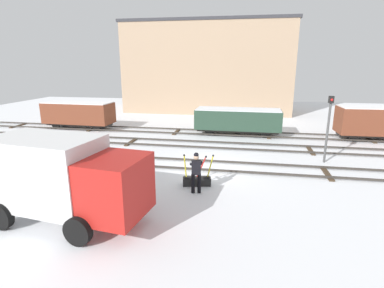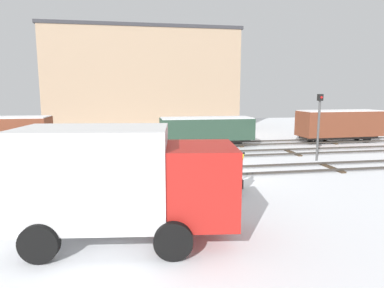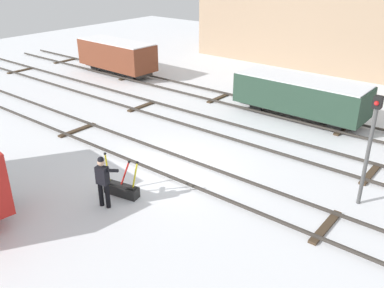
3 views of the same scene
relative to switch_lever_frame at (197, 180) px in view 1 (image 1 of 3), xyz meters
name	(u,v)px [view 1 (image 1 of 3)]	position (x,y,z in m)	size (l,w,h in m)	color
ground_plane	(208,167)	(0.18, 2.49, -0.25)	(60.00, 60.00, 0.00)	white
track_main_line	(208,165)	(0.18, 2.49, -0.13)	(44.00, 1.94, 0.18)	#38332D
track_siding_near	(216,145)	(0.18, 6.63, -0.13)	(44.00, 1.94, 0.18)	#38332D
track_siding_far	(221,133)	(0.18, 10.28, -0.14)	(44.00, 1.94, 0.18)	#38332D
switch_lever_frame	(197,180)	(0.00, 0.00, 0.00)	(1.38, 0.60, 1.45)	black
rail_worker	(196,170)	(0.09, -0.77, 0.75)	(0.63, 0.72, 1.76)	black
delivery_truck	(65,176)	(-3.83, -3.86, 1.38)	(5.59, 2.98, 2.91)	#B21E19
signal_post	(329,122)	(6.34, 4.43, 1.99)	(0.24, 0.32, 3.62)	#4C4C4C
apartment_building	(208,67)	(-2.40, 21.87, 4.59)	(18.23, 6.34, 9.67)	tan
freight_car_back_track	(238,120)	(1.42, 10.28, 0.93)	(6.34, 2.23, 1.99)	#2D2B28
freight_car_far_end	(79,113)	(-11.60, 10.28, 1.03)	(5.72, 2.20, 2.20)	#2D2B28
freight_car_mid_siding	(384,122)	(11.47, 10.28, 1.12)	(6.15, 2.24, 2.37)	#2D2B28
perched_bird_roof_left	(212,18)	(-1.84, 20.30, 9.48)	(0.28, 0.22, 0.13)	#333338
perched_bird_roof_right	(153,24)	(-9.20, 24.05, 9.48)	(0.27, 0.24, 0.13)	#514C47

